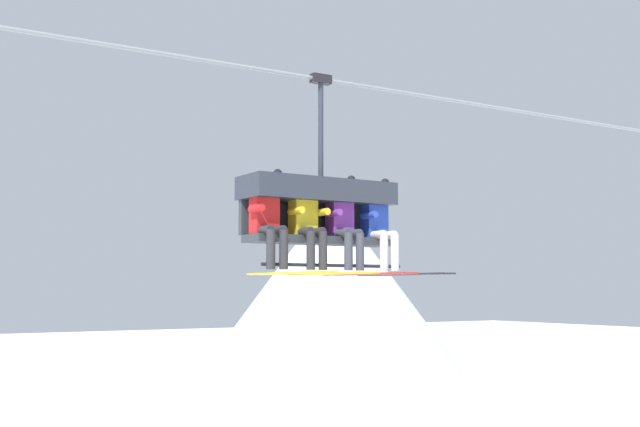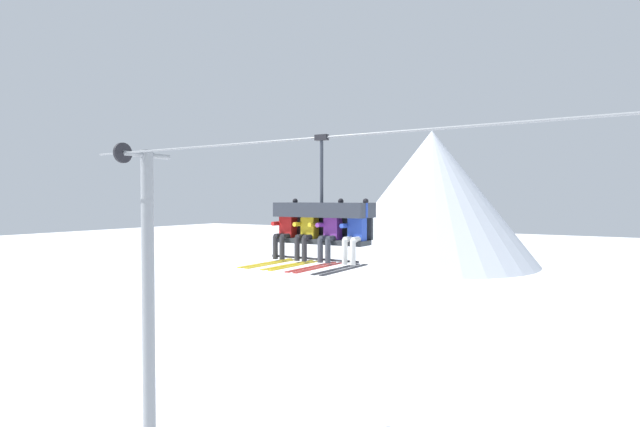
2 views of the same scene
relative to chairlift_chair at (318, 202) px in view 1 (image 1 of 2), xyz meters
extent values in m
cone|color=white|center=(25.38, 39.50, -0.62)|extent=(18.34, 18.34, 12.41)
cylinder|color=gray|center=(2.15, -0.07, 1.63)|extent=(19.12, 0.05, 0.05)
cube|color=#33383D|center=(0.00, -0.07, -0.51)|extent=(2.06, 0.48, 0.10)
cube|color=#33383D|center=(0.00, 0.21, -0.24)|extent=(2.06, 0.08, 0.45)
cube|color=#2D333D|center=(0.00, -0.01, 0.14)|extent=(2.10, 0.68, 0.30)
cylinder|color=black|center=(0.00, -0.39, -0.84)|extent=(2.06, 0.04, 0.04)
cylinder|color=#2D333D|center=(0.00, -0.07, 0.93)|extent=(0.07, 0.07, 1.29)
cube|color=black|center=(0.00, -0.07, 1.63)|extent=(0.28, 0.12, 0.12)
cube|color=red|center=(-0.84, -0.09, -0.20)|extent=(0.32, 0.22, 0.52)
sphere|color=silver|center=(-0.84, -0.09, 0.16)|extent=(0.22, 0.22, 0.22)
ellipsoid|color=black|center=(-0.84, -0.19, 0.16)|extent=(0.17, 0.04, 0.08)
cylinder|color=#2D2D33|center=(-0.93, -0.26, -0.42)|extent=(0.11, 0.34, 0.11)
cylinder|color=#2D2D33|center=(-0.75, -0.26, -0.42)|extent=(0.11, 0.34, 0.11)
cylinder|color=#2D2D33|center=(-0.93, -0.43, -0.66)|extent=(0.11, 0.11, 0.48)
cylinder|color=#2D2D33|center=(-0.75, -0.43, -0.66)|extent=(0.11, 0.11, 0.48)
cube|color=gold|center=(-0.93, -0.73, -0.95)|extent=(0.09, 1.70, 0.02)
cube|color=gold|center=(-0.75, -0.73, -0.95)|extent=(0.09, 1.70, 0.02)
cylinder|color=red|center=(-1.03, -0.24, -0.16)|extent=(0.09, 0.30, 0.09)
cylinder|color=red|center=(-0.65, -0.09, 0.15)|extent=(0.09, 0.09, 0.30)
sphere|color=black|center=(-0.65, -0.09, 0.32)|extent=(0.11, 0.11, 0.11)
cube|color=yellow|center=(-0.28, -0.09, -0.20)|extent=(0.32, 0.22, 0.52)
sphere|color=#284C93|center=(-0.28, -0.09, 0.16)|extent=(0.22, 0.22, 0.22)
ellipsoid|color=black|center=(-0.28, -0.19, 0.16)|extent=(0.17, 0.04, 0.08)
cylinder|color=#2D2D33|center=(-0.37, -0.26, -0.42)|extent=(0.11, 0.34, 0.11)
cylinder|color=#2D2D33|center=(-0.19, -0.26, -0.42)|extent=(0.11, 0.34, 0.11)
cylinder|color=#2D2D33|center=(-0.37, -0.43, -0.66)|extent=(0.11, 0.11, 0.48)
cylinder|color=#2D2D33|center=(-0.19, -0.43, -0.66)|extent=(0.11, 0.11, 0.48)
cube|color=gold|center=(-0.37, -0.73, -0.95)|extent=(0.09, 1.70, 0.02)
cube|color=gold|center=(-0.19, -0.73, -0.95)|extent=(0.09, 1.70, 0.02)
cylinder|color=yellow|center=(-0.47, -0.24, -0.16)|extent=(0.09, 0.30, 0.09)
cylinder|color=yellow|center=(-0.09, -0.24, -0.16)|extent=(0.09, 0.30, 0.09)
cube|color=purple|center=(0.28, -0.09, -0.20)|extent=(0.32, 0.22, 0.52)
sphere|color=silver|center=(0.28, -0.09, 0.16)|extent=(0.22, 0.22, 0.22)
ellipsoid|color=black|center=(0.28, -0.19, 0.16)|extent=(0.17, 0.04, 0.08)
cylinder|color=#3D424C|center=(0.19, -0.26, -0.42)|extent=(0.11, 0.34, 0.11)
cylinder|color=#3D424C|center=(0.37, -0.26, -0.42)|extent=(0.11, 0.34, 0.11)
cylinder|color=#3D424C|center=(0.19, -0.43, -0.66)|extent=(0.11, 0.11, 0.48)
cylinder|color=#3D424C|center=(0.37, -0.43, -0.66)|extent=(0.11, 0.11, 0.48)
cube|color=#B22823|center=(0.19, -0.73, -0.95)|extent=(0.09, 1.70, 0.02)
cube|color=#B22823|center=(0.37, -0.73, -0.95)|extent=(0.09, 1.70, 0.02)
cylinder|color=purple|center=(0.09, -0.24, -0.16)|extent=(0.09, 0.30, 0.09)
cylinder|color=purple|center=(0.47, -0.09, 0.15)|extent=(0.09, 0.09, 0.30)
sphere|color=black|center=(0.47, -0.09, 0.32)|extent=(0.11, 0.11, 0.11)
cube|color=#2847B7|center=(0.84, -0.09, -0.20)|extent=(0.32, 0.22, 0.52)
sphere|color=silver|center=(0.84, -0.09, 0.16)|extent=(0.22, 0.22, 0.22)
ellipsoid|color=black|center=(0.84, -0.19, 0.16)|extent=(0.17, 0.04, 0.08)
cylinder|color=silver|center=(0.75, -0.26, -0.42)|extent=(0.11, 0.34, 0.11)
cylinder|color=silver|center=(0.93, -0.26, -0.42)|extent=(0.11, 0.34, 0.11)
cylinder|color=silver|center=(0.75, -0.43, -0.66)|extent=(0.11, 0.11, 0.48)
cylinder|color=silver|center=(0.93, -0.43, -0.66)|extent=(0.11, 0.11, 0.48)
cube|color=#232328|center=(0.75, -0.73, -0.95)|extent=(0.09, 1.70, 0.02)
cube|color=#232328|center=(0.93, -0.73, -0.95)|extent=(0.09, 1.70, 0.02)
cylinder|color=#2847B7|center=(0.65, -0.24, -0.16)|extent=(0.09, 0.30, 0.09)
cylinder|color=#2847B7|center=(1.03, -0.09, 0.15)|extent=(0.09, 0.09, 0.30)
sphere|color=black|center=(1.03, -0.09, 0.32)|extent=(0.11, 0.11, 0.11)
camera|label=1|loc=(-5.45, -8.89, -1.14)|focal=45.00mm
camera|label=2|loc=(5.42, -8.81, 0.36)|focal=28.00mm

